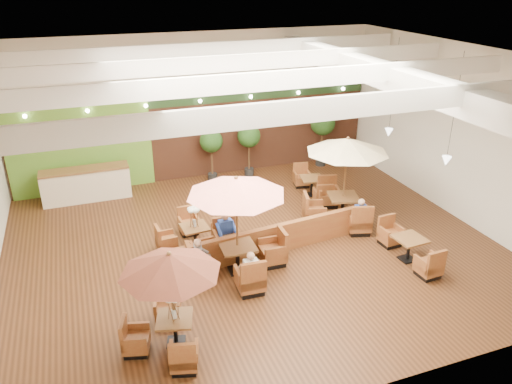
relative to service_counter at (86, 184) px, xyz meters
name	(u,v)px	position (x,y,z in m)	size (l,w,h in m)	color
room	(246,116)	(4.65, -3.88, 3.05)	(14.04, 14.00, 5.52)	#381E0F
service_counter	(86,184)	(0.00, 0.00, 0.00)	(3.00, 0.75, 1.18)	beige
booth_divider	(277,238)	(4.97, -5.66, -0.15)	(6.28, 0.18, 0.87)	brown
table_0	(169,279)	(1.35, -8.47, 1.09)	(2.26, 2.38, 2.34)	brown
table_1	(237,208)	(3.57, -6.22, 1.31)	(2.75, 2.75, 2.80)	brown
table_2	(344,161)	(7.71, -4.44, 1.44)	(2.76, 2.90, 2.82)	brown
table_3	(195,234)	(2.81, -4.55, -0.17)	(2.28, 2.28, 1.45)	brown
table_4	(408,249)	(8.27, -7.33, -0.24)	(0.84, 2.39, 0.89)	brown
table_5	(312,187)	(7.65, -2.41, -0.25)	(0.91, 2.39, 0.86)	brown
topiary_0	(211,143)	(4.66, 0.20, 0.93)	(0.87, 0.87, 2.03)	black
topiary_1	(249,138)	(6.17, 0.20, 0.96)	(0.89, 0.89, 2.07)	black
topiary_2	(323,125)	(9.35, 0.20, 1.14)	(1.00, 1.00, 2.32)	black
diner_0	(250,267)	(3.57, -7.25, 0.15)	(0.36, 0.28, 0.73)	white
diner_1	(226,229)	(3.57, -5.19, 0.18)	(0.41, 0.33, 0.81)	#294BB4
diner_2	(200,254)	(2.55, -6.22, 0.15)	(0.33, 0.38, 0.73)	gray
diner_3	(360,212)	(7.78, -5.47, 0.15)	(0.38, 0.33, 0.72)	#294BB4
diner_4	(360,212)	(7.78, -5.47, 0.14)	(0.39, 0.36, 0.71)	white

